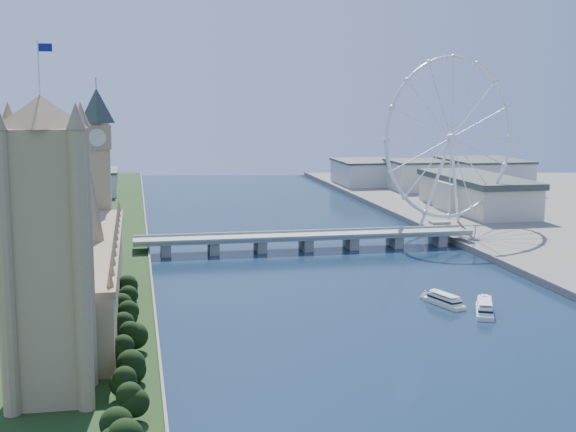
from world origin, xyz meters
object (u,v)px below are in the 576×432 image
object	(u,v)px
london_eye	(451,139)
tour_boat_near	(444,305)
victoria_tower	(46,240)
tour_boat_far	(485,314)

from	to	relation	value
london_eye	tour_boat_near	bearing A→B (deg)	-112.58
victoria_tower	tour_boat_near	bearing A→B (deg)	29.49
tour_boat_near	tour_boat_far	size ratio (longest dim) A/B	0.91
london_eye	tour_boat_far	xyz separation A→B (m)	(-72.08, -221.32, -67.52)
london_eye	tour_boat_near	distance (m)	230.82
victoria_tower	london_eye	xyz separation A→B (m)	(254.98, 300.08, 13.03)
tour_boat_near	tour_boat_far	distance (m)	21.61
tour_boat_near	london_eye	bearing A→B (deg)	50.98
victoria_tower	tour_boat_far	xyz separation A→B (m)	(182.90, 78.75, -54.49)
tour_boat_near	tour_boat_far	world-z (taller)	tour_boat_far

